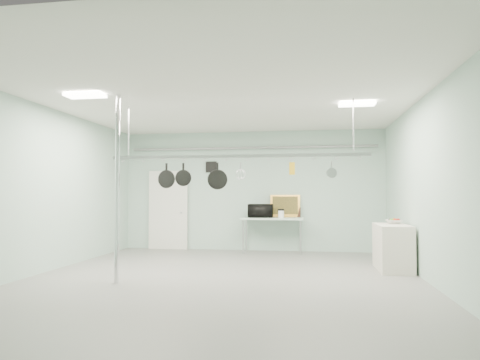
% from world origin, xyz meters
% --- Properties ---
extents(floor, '(8.00, 8.00, 0.00)m').
position_xyz_m(floor, '(0.00, 0.00, 0.00)').
color(floor, gray).
rests_on(floor, ground).
extents(ceiling, '(7.00, 8.00, 0.02)m').
position_xyz_m(ceiling, '(0.00, 0.00, 3.19)').
color(ceiling, silver).
rests_on(ceiling, back_wall).
extents(back_wall, '(7.00, 0.02, 3.20)m').
position_xyz_m(back_wall, '(0.00, 3.99, 1.60)').
color(back_wall, '#A6C7B7').
rests_on(back_wall, floor).
extents(right_wall, '(0.02, 8.00, 3.20)m').
position_xyz_m(right_wall, '(3.49, 0.00, 1.60)').
color(right_wall, '#A6C7B7').
rests_on(right_wall, floor).
extents(door, '(1.10, 0.10, 2.20)m').
position_xyz_m(door, '(-2.30, 3.94, 1.05)').
color(door, silver).
rests_on(door, floor).
extents(wall_vent, '(0.30, 0.04, 0.30)m').
position_xyz_m(wall_vent, '(-1.10, 3.97, 2.25)').
color(wall_vent, black).
rests_on(wall_vent, back_wall).
extents(conduit_pipe, '(6.60, 0.07, 0.07)m').
position_xyz_m(conduit_pipe, '(0.00, 3.90, 2.75)').
color(conduit_pipe, gray).
rests_on(conduit_pipe, back_wall).
extents(chrome_pole, '(0.08, 0.08, 3.20)m').
position_xyz_m(chrome_pole, '(-1.70, -0.60, 1.60)').
color(chrome_pole, silver).
rests_on(chrome_pole, floor).
extents(prep_table, '(1.60, 0.70, 0.91)m').
position_xyz_m(prep_table, '(0.60, 3.60, 0.83)').
color(prep_table, silver).
rests_on(prep_table, floor).
extents(side_cabinet, '(0.60, 1.20, 0.90)m').
position_xyz_m(side_cabinet, '(3.15, 1.40, 0.45)').
color(side_cabinet, beige).
rests_on(side_cabinet, floor).
extents(pot_rack, '(4.80, 0.06, 1.00)m').
position_xyz_m(pot_rack, '(0.20, 0.30, 2.23)').
color(pot_rack, '#B7B7BC').
rests_on(pot_rack, ceiling).
extents(light_panel_left, '(0.65, 0.30, 0.05)m').
position_xyz_m(light_panel_left, '(-2.20, -0.80, 3.16)').
color(light_panel_left, white).
rests_on(light_panel_left, ceiling).
extents(light_panel_right, '(0.65, 0.30, 0.05)m').
position_xyz_m(light_panel_right, '(2.40, 0.60, 3.16)').
color(light_panel_right, white).
rests_on(light_panel_right, ceiling).
extents(microwave, '(0.62, 0.42, 0.34)m').
position_xyz_m(microwave, '(0.31, 3.49, 1.08)').
color(microwave, black).
rests_on(microwave, prep_table).
extents(coffee_canister, '(0.19, 0.19, 0.19)m').
position_xyz_m(coffee_canister, '(0.84, 3.40, 1.00)').
color(coffee_canister, white).
rests_on(coffee_canister, prep_table).
extents(painting_large, '(0.79, 0.18, 0.58)m').
position_xyz_m(painting_large, '(0.92, 3.90, 1.20)').
color(painting_large, gold).
rests_on(painting_large, prep_table).
extents(painting_small, '(0.31, 0.11, 0.25)m').
position_xyz_m(painting_small, '(1.17, 3.90, 1.03)').
color(painting_small, '#371E13').
rests_on(painting_small, prep_table).
extents(fruit_bowl, '(0.37, 0.37, 0.08)m').
position_xyz_m(fruit_bowl, '(3.23, 1.63, 0.94)').
color(fruit_bowl, silver).
rests_on(fruit_bowl, side_cabinet).
extents(skillet_left, '(0.35, 0.10, 0.47)m').
position_xyz_m(skillet_left, '(-1.14, 0.30, 1.85)').
color(skillet_left, black).
rests_on(skillet_left, pot_rack).
extents(skillet_mid, '(0.30, 0.07, 0.42)m').
position_xyz_m(skillet_mid, '(-0.81, 0.30, 1.87)').
color(skillet_mid, black).
rests_on(skillet_mid, pot_rack).
extents(skillet_right, '(0.37, 0.17, 0.50)m').
position_xyz_m(skillet_right, '(-0.16, 0.30, 1.84)').
color(skillet_right, black).
rests_on(skillet_right, pot_rack).
extents(whisk, '(0.19, 0.19, 0.30)m').
position_xyz_m(whisk, '(0.28, 0.30, 1.93)').
color(whisk, '#BCBBC0').
rests_on(whisk, pot_rack).
extents(grater, '(0.10, 0.05, 0.24)m').
position_xyz_m(grater, '(1.22, 0.30, 1.96)').
color(grater, gold).
rests_on(grater, pot_rack).
extents(saucepan, '(0.19, 0.13, 0.30)m').
position_xyz_m(saucepan, '(1.92, 0.30, 1.93)').
color(saucepan, silver).
rests_on(saucepan, pot_rack).
extents(fruit_cluster, '(0.24, 0.24, 0.09)m').
position_xyz_m(fruit_cluster, '(3.23, 1.63, 0.98)').
color(fruit_cluster, '#A6180F').
rests_on(fruit_cluster, fruit_bowl).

